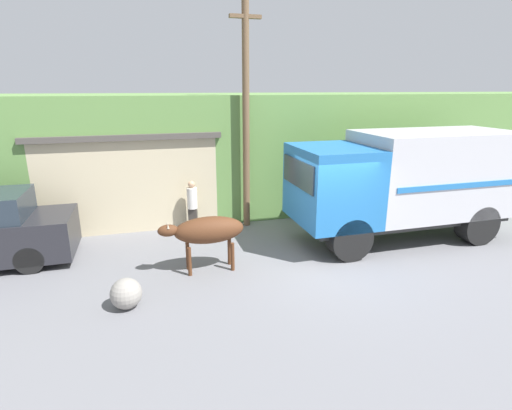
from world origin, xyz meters
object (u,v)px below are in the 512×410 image
brown_cow (207,231)px  roadside_rock (126,294)px  cargo_truck (407,180)px  utility_pole (246,109)px  pedestrian_on_hill (192,204)px

brown_cow → roadside_rock: (-1.82, -1.25, -0.68)m
cargo_truck → utility_pole: size_ratio=0.92×
cargo_truck → utility_pole: 4.97m
pedestrian_on_hill → roadside_rock: bearing=83.1°
brown_cow → roadside_rock: bearing=-155.4°
pedestrian_on_hill → roadside_rock: 4.45m
brown_cow → roadside_rock: size_ratio=3.22×
cargo_truck → roadside_rock: size_ratio=10.30×
utility_pole → brown_cow: bearing=-120.4°
pedestrian_on_hill → roadside_rock: pedestrian_on_hill is taller
cargo_truck → roadside_rock: 7.86m
pedestrian_on_hill → utility_pole: size_ratio=0.23×
brown_cow → utility_pole: bearing=49.8°
roadside_rock → pedestrian_on_hill: bearing=65.6°
brown_cow → pedestrian_on_hill: (0.00, 2.78, -0.13)m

